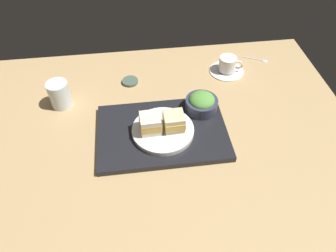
# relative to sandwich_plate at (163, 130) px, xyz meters

# --- Properties ---
(ground_plane) EXTENTS (1.40, 1.00, 0.03)m
(ground_plane) POSITION_rel_sandwich_plate_xyz_m (-0.04, 0.01, -0.04)
(ground_plane) COLOR tan
(serving_tray) EXTENTS (0.42, 0.28, 0.02)m
(serving_tray) POSITION_rel_sandwich_plate_xyz_m (-0.00, 0.01, -0.02)
(serving_tray) COLOR black
(serving_tray) RESTS_ON ground_plane
(sandwich_plate) EXTENTS (0.20, 0.20, 0.02)m
(sandwich_plate) POSITION_rel_sandwich_plate_xyz_m (0.00, 0.00, 0.00)
(sandwich_plate) COLOR silver
(sandwich_plate) RESTS_ON serving_tray
(sandwich_near) EXTENTS (0.07, 0.07, 0.06)m
(sandwich_near) POSITION_rel_sandwich_plate_xyz_m (-0.04, -0.00, 0.04)
(sandwich_near) COLOR #EFE5C1
(sandwich_near) RESTS_ON sandwich_plate
(sandwich_far) EXTENTS (0.07, 0.07, 0.06)m
(sandwich_far) POSITION_rel_sandwich_plate_xyz_m (0.04, 0.00, 0.04)
(sandwich_far) COLOR beige
(sandwich_far) RESTS_ON sandwich_plate
(salad_bowl) EXTENTS (0.11, 0.11, 0.07)m
(salad_bowl) POSITION_rel_sandwich_plate_xyz_m (0.14, 0.09, 0.02)
(salad_bowl) COLOR #33384C
(salad_bowl) RESTS_ON serving_tray
(coffee_cup) EXTENTS (0.14, 0.14, 0.06)m
(coffee_cup) POSITION_rel_sandwich_plate_xyz_m (0.30, 0.31, -0.00)
(coffee_cup) COLOR white
(coffee_cup) RESTS_ON ground_plane
(drinking_glass) EXTENTS (0.07, 0.07, 0.10)m
(drinking_glass) POSITION_rel_sandwich_plate_xyz_m (-0.34, 0.20, 0.02)
(drinking_glass) COLOR silver
(drinking_glass) RESTS_ON ground_plane
(small_sauce_dish) EXTENTS (0.06, 0.06, 0.01)m
(small_sauce_dish) POSITION_rel_sandwich_plate_xyz_m (-0.09, 0.29, -0.02)
(small_sauce_dish) COLOR #4C6051
(small_sauce_dish) RESTS_ON ground_plane
(teaspoon) EXTENTS (0.10, 0.06, 0.01)m
(teaspoon) POSITION_rel_sandwich_plate_xyz_m (0.46, 0.37, -0.03)
(teaspoon) COLOR silver
(teaspoon) RESTS_ON ground_plane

